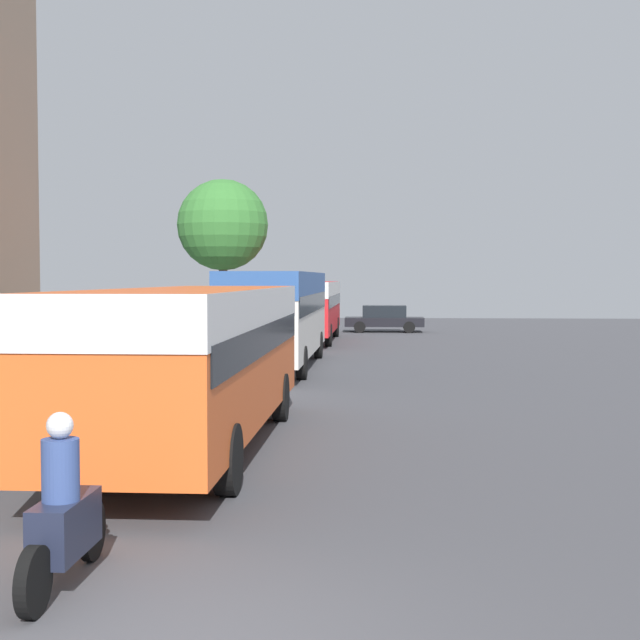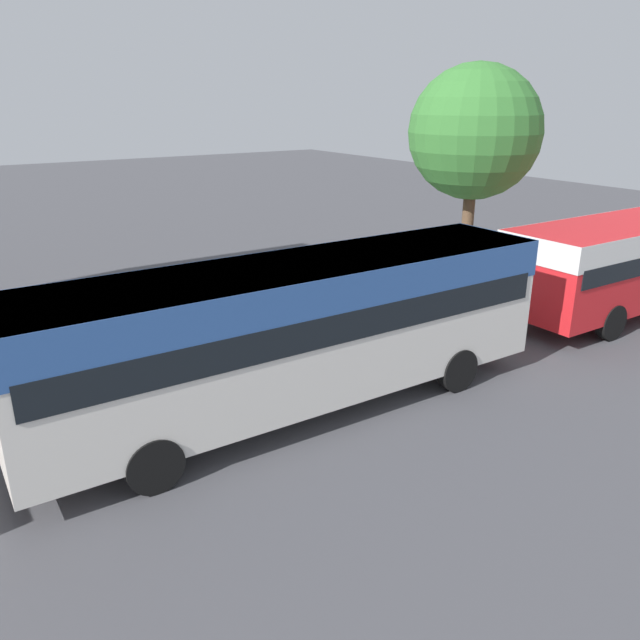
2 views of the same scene
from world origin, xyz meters
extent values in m
cube|color=silver|center=(-1.90, 22.74, 1.85)|extent=(2.42, 11.24, 2.70)
cube|color=#2D569E|center=(-1.90, 22.74, 2.79)|extent=(2.44, 11.30, 0.81)
cube|color=black|center=(-1.90, 22.74, 2.19)|extent=(2.47, 10.80, 0.59)
cylinder|color=black|center=(-3.02, 26.23, 0.50)|extent=(0.28, 1.00, 1.00)
cylinder|color=black|center=(-0.79, 26.23, 0.50)|extent=(0.28, 1.00, 1.00)
cylinder|color=black|center=(-3.02, 19.26, 0.50)|extent=(0.28, 1.00, 1.00)
cylinder|color=black|center=(-0.79, 19.26, 0.50)|extent=(0.28, 1.00, 1.00)
cylinder|color=black|center=(-3.14, 31.96, 0.50)|extent=(0.28, 1.00, 1.00)
cylinder|color=black|center=(-0.75, 31.96, 0.50)|extent=(0.28, 1.00, 1.00)
cylinder|color=brown|center=(-5.21, 30.86, 1.98)|extent=(0.36, 0.36, 3.66)
sphere|color=#387A33|center=(-5.21, 30.86, 5.27)|extent=(3.89, 3.89, 3.89)
camera|label=1|loc=(1.55, -6.89, 3.01)|focal=50.00mm
camera|label=2|loc=(8.17, 16.68, 6.26)|focal=35.00mm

